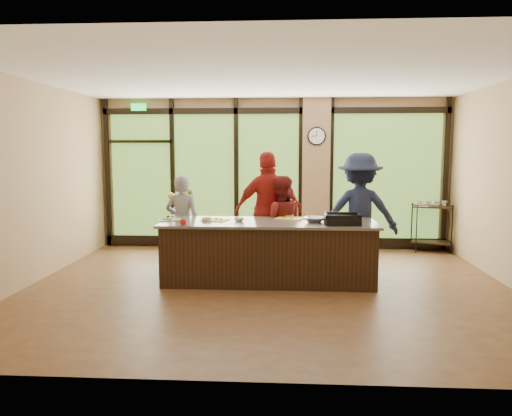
# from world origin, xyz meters

# --- Properties ---
(floor) EXTENTS (7.00, 7.00, 0.00)m
(floor) POSITION_xyz_m (0.00, 0.00, 0.00)
(floor) COLOR #53321D
(floor) RESTS_ON ground
(ceiling) EXTENTS (7.00, 7.00, 0.00)m
(ceiling) POSITION_xyz_m (0.00, 0.00, 3.00)
(ceiling) COLOR white
(ceiling) RESTS_ON back_wall
(back_wall) EXTENTS (7.00, 0.00, 7.00)m
(back_wall) POSITION_xyz_m (0.00, 3.00, 1.50)
(back_wall) COLOR tan
(back_wall) RESTS_ON floor
(left_wall) EXTENTS (0.00, 6.00, 6.00)m
(left_wall) POSITION_xyz_m (-3.50, 0.00, 1.50)
(left_wall) COLOR tan
(left_wall) RESTS_ON floor
(window_wall) EXTENTS (6.90, 0.12, 3.00)m
(window_wall) POSITION_xyz_m (0.16, 2.95, 1.39)
(window_wall) COLOR tan
(window_wall) RESTS_ON floor
(island_base) EXTENTS (3.10, 1.00, 0.88)m
(island_base) POSITION_xyz_m (0.00, 0.30, 0.44)
(island_base) COLOR black
(island_base) RESTS_ON floor
(countertop) EXTENTS (3.20, 1.10, 0.04)m
(countertop) POSITION_xyz_m (0.00, 0.30, 0.90)
(countertop) COLOR slate
(countertop) RESTS_ON island_base
(wall_clock) EXTENTS (0.36, 0.04, 0.36)m
(wall_clock) POSITION_xyz_m (0.85, 2.87, 2.25)
(wall_clock) COLOR black
(wall_clock) RESTS_ON window_wall
(cook_left) EXTENTS (0.61, 0.44, 1.57)m
(cook_left) POSITION_xyz_m (-1.45, 0.99, 0.79)
(cook_left) COLOR gray
(cook_left) RESTS_ON floor
(cook_midleft) EXTENTS (0.81, 0.65, 1.57)m
(cook_midleft) POSITION_xyz_m (0.17, 0.97, 0.78)
(cook_midleft) COLOR maroon
(cook_midleft) RESTS_ON floor
(cook_midright) EXTENTS (1.24, 0.80, 1.96)m
(cook_midright) POSITION_xyz_m (-0.03, 1.16, 0.98)
(cook_midright) COLOR maroon
(cook_midright) RESTS_ON floor
(cook_right) EXTENTS (1.29, 0.79, 1.94)m
(cook_right) POSITION_xyz_m (1.45, 1.05, 0.97)
(cook_right) COLOR #1A213A
(cook_right) RESTS_ON floor
(roasting_pan) EXTENTS (0.51, 0.41, 0.09)m
(roasting_pan) POSITION_xyz_m (1.07, 0.07, 0.96)
(roasting_pan) COLOR black
(roasting_pan) RESTS_ON countertop
(mixing_bowl) EXTENTS (0.40, 0.40, 0.08)m
(mixing_bowl) POSITION_xyz_m (0.69, 0.27, 0.96)
(mixing_bowl) COLOR silver
(mixing_bowl) RESTS_ON countertop
(cutting_board_left) EXTENTS (0.46, 0.41, 0.01)m
(cutting_board_left) POSITION_xyz_m (-1.50, 0.33, 0.93)
(cutting_board_left) COLOR #4D8C32
(cutting_board_left) RESTS_ON countertop
(cutting_board_center) EXTENTS (0.43, 0.37, 0.01)m
(cutting_board_center) POSITION_xyz_m (-0.82, 0.36, 0.93)
(cutting_board_center) COLOR yellow
(cutting_board_center) RESTS_ON countertop
(cutting_board_right) EXTENTS (0.50, 0.42, 0.01)m
(cutting_board_right) POSITION_xyz_m (0.33, 0.61, 0.93)
(cutting_board_right) COLOR yellow
(cutting_board_right) RESTS_ON countertop
(prep_bowl_near) EXTENTS (0.19, 0.19, 0.05)m
(prep_bowl_near) POSITION_xyz_m (-0.94, 0.31, 0.94)
(prep_bowl_near) COLOR silver
(prep_bowl_near) RESTS_ON countertop
(prep_bowl_mid) EXTENTS (0.16, 0.16, 0.05)m
(prep_bowl_mid) POSITION_xyz_m (-0.44, 0.31, 0.94)
(prep_bowl_mid) COLOR silver
(prep_bowl_mid) RESTS_ON countertop
(prep_bowl_far) EXTENTS (0.18, 0.18, 0.03)m
(prep_bowl_far) POSITION_xyz_m (0.31, 0.79, 0.94)
(prep_bowl_far) COLOR silver
(prep_bowl_far) RESTS_ON countertop
(red_ramekin) EXTENTS (0.11, 0.11, 0.08)m
(red_ramekin) POSITION_xyz_m (-1.20, -0.13, 0.96)
(red_ramekin) COLOR red
(red_ramekin) RESTS_ON countertop
(flower_stand) EXTENTS (0.50, 0.50, 0.77)m
(flower_stand) POSITION_xyz_m (-1.70, 2.05, 0.39)
(flower_stand) COLOR black
(flower_stand) RESTS_ON floor
(flower_vase) EXTENTS (0.35, 0.35, 0.29)m
(flower_vase) POSITION_xyz_m (-1.70, 2.05, 0.92)
(flower_vase) COLOR olive
(flower_vase) RESTS_ON flower_stand
(bar_cart) EXTENTS (0.82, 0.62, 1.00)m
(bar_cart) POSITION_xyz_m (3.10, 2.75, 0.60)
(bar_cart) COLOR black
(bar_cart) RESTS_ON floor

